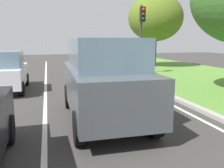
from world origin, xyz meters
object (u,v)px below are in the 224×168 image
object	(u,v)px
car_hatchback_far	(5,72)
traffic_light_near_right	(142,27)
tree_roadside_far	(155,18)
car_suv_ahead	(104,79)

from	to	relation	value
car_hatchback_far	traffic_light_near_right	size ratio (longest dim) A/B	0.84
traffic_light_near_right	tree_roadside_far	xyz separation A→B (m)	(3.00, 4.44, 1.05)
car_suv_ahead	car_hatchback_far	bearing A→B (deg)	124.44
traffic_light_near_right	car_hatchback_far	bearing A→B (deg)	-158.27
car_hatchback_far	tree_roadside_far	size ratio (longest dim) A/B	0.61
car_hatchback_far	traffic_light_near_right	distance (m)	8.54
car_suv_ahead	traffic_light_near_right	xyz separation A→B (m)	(4.35, 8.05, 1.88)
car_suv_ahead	traffic_light_near_right	size ratio (longest dim) A/B	1.03
car_hatchback_far	traffic_light_near_right	world-z (taller)	traffic_light_near_right
car_suv_ahead	traffic_light_near_right	distance (m)	9.34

